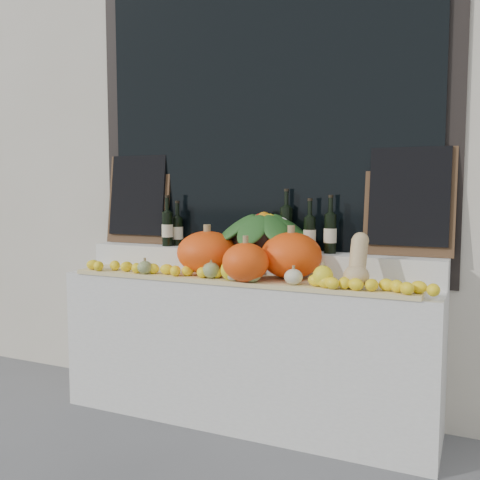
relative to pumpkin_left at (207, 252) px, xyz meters
name	(u,v)px	position (x,y,z in m)	size (l,w,h in m)	color
storefront_facade	(286,72)	(0.22, 0.80, 1.21)	(7.00, 0.94, 4.50)	beige
display_sill	(245,349)	(0.22, 0.08, -0.60)	(2.30, 0.55, 0.88)	silver
rear_tier	(255,262)	(0.22, 0.23, -0.08)	(2.30, 0.25, 0.16)	silver
straw_bedding	(237,279)	(0.22, -0.05, -0.14)	(2.10, 0.32, 0.03)	tan
pumpkin_left	(207,252)	(0.00, 0.00, 0.00)	(0.37, 0.37, 0.26)	#FF4F0D
pumpkin_right	(291,255)	(0.52, 0.05, 0.00)	(0.36, 0.36, 0.27)	#FF4F0D
pumpkin_center	(246,262)	(0.33, -0.17, -0.02)	(0.26, 0.26, 0.22)	#FF4F0D
butternut_squash	(358,263)	(0.93, -0.08, -0.01)	(0.14, 0.20, 0.29)	tan
decorative_gourds	(246,272)	(0.33, -0.16, -0.08)	(1.21, 0.14, 0.14)	#36601C
lemon_heap	(228,275)	(0.22, -0.16, -0.10)	(2.20, 0.16, 0.06)	yellow
produce_bowl	(264,231)	(0.29, 0.21, 0.13)	(0.66, 0.66, 0.25)	black
wine_bottle_far_left	(167,228)	(-0.40, 0.19, 0.12)	(0.08, 0.08, 0.34)	black
wine_bottle_near_left	(178,231)	(-0.36, 0.26, 0.10)	(0.08, 0.08, 0.30)	black
wine_bottle_tall	(286,228)	(0.42, 0.26, 0.14)	(0.08, 0.08, 0.38)	black
wine_bottle_near_right	(310,234)	(0.58, 0.21, 0.12)	(0.08, 0.08, 0.33)	black
wine_bottle_far_right	(330,233)	(0.70, 0.23, 0.13)	(0.08, 0.08, 0.35)	black
chalkboard_left	(138,197)	(-0.70, 0.29, 0.33)	(0.50, 0.11, 0.62)	#4C331E
chalkboard_right	(409,199)	(1.14, 0.29, 0.33)	(0.50, 0.11, 0.62)	#4C331E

